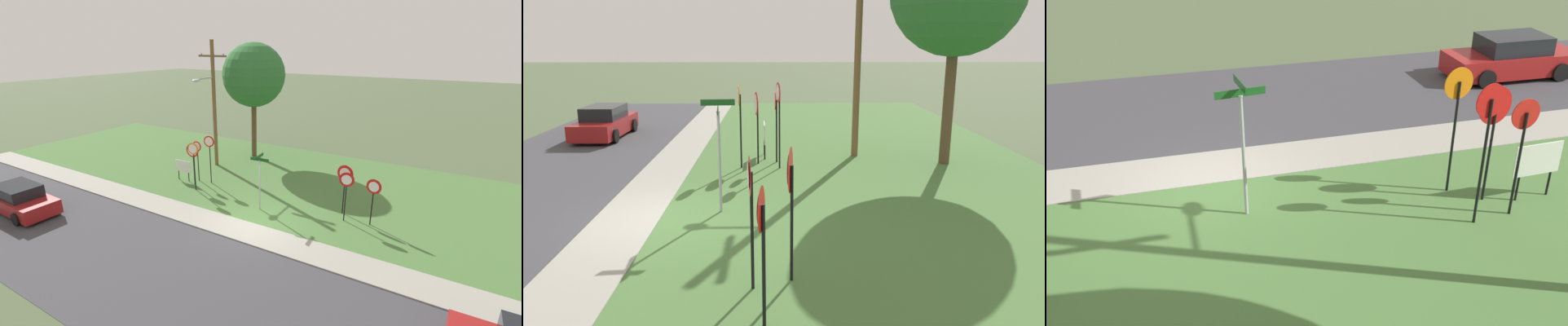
{
  "view_description": "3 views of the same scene",
  "coord_description": "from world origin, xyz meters",
  "views": [
    {
      "loc": [
        7.55,
        -12.06,
        7.8
      ],
      "look_at": [
        -1.6,
        3.25,
        1.75
      ],
      "focal_mm": 24.07,
      "sensor_mm": 36.0,
      "label": 1
    },
    {
      "loc": [
        11.27,
        2.79,
        4.3
      ],
      "look_at": [
        -1.65,
        3.03,
        1.02
      ],
      "focal_mm": 34.12,
      "sensor_mm": 36.0,
      "label": 2
    },
    {
      "loc": [
        0.94,
        11.38,
        6.35
      ],
      "look_at": [
        -1.53,
        2.56,
        1.62
      ],
      "focal_mm": 40.16,
      "sensor_mm": 36.0,
      "label": 3
    }
  ],
  "objects": [
    {
      "name": "road_asphalt",
      "position": [
        0.0,
        -4.8,
        0.01
      ],
      "size": [
        44.0,
        6.4,
        0.01
      ],
      "primitive_type": "cube",
      "color": "#3D3D42",
      "rests_on": "ground_plane"
    },
    {
      "name": "stop_sign_far_left",
      "position": [
        -5.69,
        2.82,
        1.78
      ],
      "size": [
        0.61,
        0.1,
        2.45
      ],
      "rotation": [
        0.0,
        0.0,
        0.04
      ],
      "color": "black",
      "rests_on": "grass_median"
    },
    {
      "name": "parked_hatchback_near",
      "position": [
        -10.54,
        -4.73,
        0.64
      ],
      "size": [
        4.34,
        1.95,
        1.39
      ],
      "rotation": [
        0.0,
        0.0,
        -0.02
      ],
      "color": "maroon",
      "rests_on": "road_asphalt"
    },
    {
      "name": "ground_plane",
      "position": [
        0.0,
        0.0,
        0.0
      ],
      "size": [
        160.0,
        160.0,
        0.0
      ],
      "primitive_type": "plane",
      "color": "#4C5B3D"
    },
    {
      "name": "sidewalk_strip",
      "position": [
        0.0,
        -0.8,
        0.03
      ],
      "size": [
        44.0,
        1.6,
        0.06
      ],
      "primitive_type": "cube",
      "color": "#99968C",
      "rests_on": "ground_plane"
    },
    {
      "name": "stop_sign_near_left",
      "position": [
        -4.83,
        2.92,
        2.09
      ],
      "size": [
        0.65,
        0.14,
        2.86
      ],
      "rotation": [
        0.0,
        0.0,
        0.18
      ],
      "color": "black",
      "rests_on": "grass_median"
    },
    {
      "name": "street_name_post",
      "position": [
        -0.58,
        1.43,
        1.73
      ],
      "size": [
        0.96,
        0.81,
        2.83
      ],
      "rotation": [
        0.0,
        0.0,
        0.1
      ],
      "color": "#9EA0A8",
      "rests_on": "grass_median"
    },
    {
      "name": "stop_sign_far_center",
      "position": [
        -4.92,
        1.63,
        2.01
      ],
      "size": [
        0.66,
        0.12,
        2.75
      ],
      "rotation": [
        0.0,
        0.0,
        0.11
      ],
      "color": "black",
      "rests_on": "grass_median"
    },
    {
      "name": "stop_sign_near_right",
      "position": [
        -5.46,
        2.17,
        1.86
      ],
      "size": [
        0.78,
        0.15,
        2.49
      ],
      "rotation": [
        0.0,
        0.0,
        0.16
      ],
      "color": "black",
      "rests_on": "grass_median"
    },
    {
      "name": "notice_board",
      "position": [
        -6.49,
        2.41,
        0.87
      ],
      "size": [
        1.1,
        0.08,
        1.25
      ],
      "rotation": [
        0.0,
        0.0,
        0.04
      ],
      "color": "black",
      "rests_on": "grass_median"
    }
  ]
}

